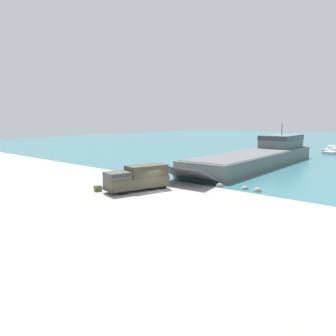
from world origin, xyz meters
name	(u,v)px	position (x,y,z in m)	size (l,w,h in m)	color
ground_plane	(160,193)	(0.00, 0.00, 0.00)	(240.00, 240.00, 0.00)	gray
landing_craft	(261,154)	(-2.20, 30.48, 1.83)	(10.58, 43.47, 7.51)	#56605B
military_truck	(137,178)	(-2.82, -0.91, 1.55)	(4.33, 8.17, 2.98)	#4C4738
soldier_on_ramp	(115,181)	(-5.67, -2.08, 0.95)	(0.50, 0.39, 1.65)	#3D4C33
moored_boat_a	(331,150)	(1.05, 64.15, 0.55)	(2.83, 5.96, 1.66)	#B7BABF
moored_boat_c	(335,152)	(2.88, 60.62, 0.46)	(4.05, 8.10, 1.37)	#B7BABF
mooring_bollard	(152,174)	(-7.66, 6.48, 0.47)	(0.30, 0.30, 0.86)	#333338
cargo_crate	(98,188)	(-6.05, -4.34, 0.34)	(0.68, 0.81, 0.68)	#566042
shoreline_rock_a	(257,192)	(8.28, 8.05, 0.00)	(1.00, 1.00, 1.00)	gray
shoreline_rock_b	(245,189)	(6.54, 8.23, 0.00)	(0.86, 0.86, 0.86)	gray
shoreline_rock_c	(132,174)	(-11.79, 6.28, 0.00)	(1.17, 1.17, 1.17)	gray
shoreline_rock_d	(220,187)	(3.43, 7.43, 0.00)	(0.96, 0.96, 0.96)	gray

